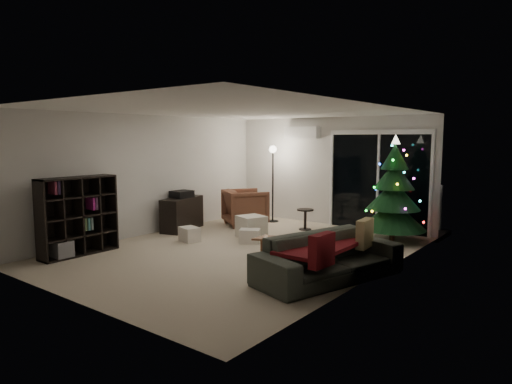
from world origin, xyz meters
The scene contains 18 objects.
room centered at (0.46, 1.49, 1.02)m, with size 6.50×7.51×2.60m.
bookshelf centered at (-2.25, -1.92, 0.68)m, with size 0.35×1.36×1.36m, color black, non-canonical shape.
media_cabinet centered at (-2.25, 0.67, 0.36)m, with size 0.43×1.15×0.72m, color black.
stereo centered at (-2.25, 0.67, 0.80)m, with size 0.36×0.43×0.15m, color black.
armchair centered at (-1.50, 1.96, 0.42)m, with size 0.90×0.92×0.84m, color brown.
ottoman centered at (-0.56, 0.99, 0.22)m, with size 0.50×0.50×0.45m, color beige.
cardboard_box_a centered at (-1.31, -0.02, 0.14)m, with size 0.39×0.30×0.28m, color #F0DEC5.
cardboard_box_b centered at (-0.27, 0.59, 0.13)m, with size 0.38×0.29×0.27m, color #F0DEC5.
side_table centered at (-0.10, 2.34, 0.23)m, with size 0.37×0.37×0.46m, color black.
floor_lamp centered at (-1.25, 2.71, 0.89)m, with size 0.29×0.29×1.78m, color black.
sofa centered at (2.05, -0.52, 0.33)m, with size 2.26×0.88×0.66m, color #464B43.
sofa_throw centered at (1.95, -0.52, 0.48)m, with size 0.70×1.63×0.05m, color maroon.
cushion_a centered at (2.30, 0.13, 0.60)m, with size 0.13×0.43×0.43m, color #978763.
cushion_b centered at (2.30, -1.17, 0.60)m, with size 0.13×0.43×0.43m, color maroon.
coffee_table centered at (0.95, 0.09, 0.17)m, with size 1.08×0.38×0.34m, color brown, non-canonical shape.
remote_a centered at (0.80, 0.09, 0.35)m, with size 0.14×0.04×0.02m, color black.
remote_b centered at (1.05, 0.14, 0.35)m, with size 0.13×0.04×0.02m, color slate.
christmas_tree centered at (1.84, 2.47, 1.04)m, with size 1.29×1.29×2.08m, color #153D1B.
Camera 1 is at (5.12, -6.20, 2.03)m, focal length 32.00 mm.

